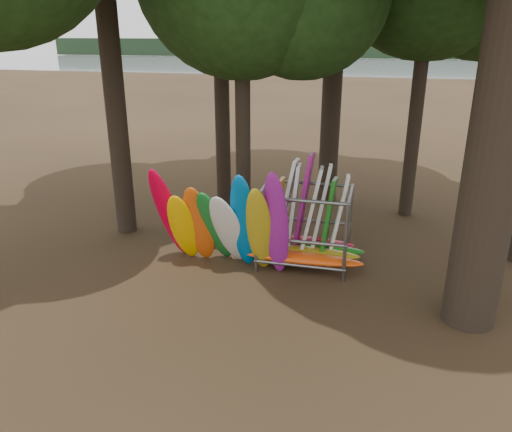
# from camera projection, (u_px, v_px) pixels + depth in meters

# --- Properties ---
(ground) EXTENTS (120.00, 120.00, 0.00)m
(ground) POSITION_uv_depth(u_px,v_px,m) (269.00, 297.00, 11.59)
(ground) COLOR #47331E
(ground) RESTS_ON ground
(lake) EXTENTS (160.00, 160.00, 0.00)m
(lake) POSITION_uv_depth(u_px,v_px,m) (368.00, 77.00, 66.13)
(lake) COLOR gray
(lake) RESTS_ON ground
(far_shore) EXTENTS (160.00, 4.00, 4.00)m
(far_shore) POSITION_uv_depth(u_px,v_px,m) (377.00, 49.00, 110.89)
(far_shore) COLOR black
(far_shore) RESTS_ON ground
(kayak_row) EXTENTS (3.54, 1.94, 3.01)m
(kayak_row) POSITION_uv_depth(u_px,v_px,m) (223.00, 225.00, 12.39)
(kayak_row) COLOR red
(kayak_row) RESTS_ON ground
(storage_rack) EXTENTS (3.19, 1.61, 2.92)m
(storage_rack) POSITION_uv_depth(u_px,v_px,m) (305.00, 230.00, 12.91)
(storage_rack) COLOR slate
(storage_rack) RESTS_ON ground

